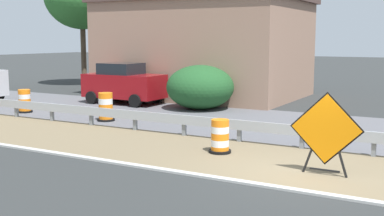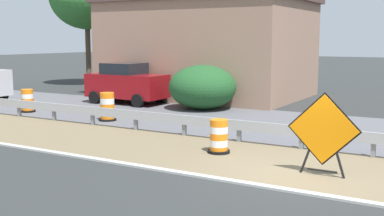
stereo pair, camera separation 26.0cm
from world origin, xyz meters
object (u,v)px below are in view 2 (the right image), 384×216
Objects in this scene: car_mid_far_lane at (127,83)px; utility_pole_near at (180,26)px; traffic_barrel_nearest at (219,138)px; traffic_barrel_mid at (28,102)px; warning_sign_diamond at (323,132)px; traffic_barrel_close at (107,108)px.

car_mid_far_lane is 4.41m from utility_pole_near.
traffic_barrel_nearest is 13.37m from utility_pole_near.
utility_pole_near is at bearing -23.41° from traffic_barrel_mid.
traffic_barrel_mid is at bearing 156.59° from utility_pole_near.
traffic_barrel_mid is 0.14× the size of utility_pole_near.
traffic_barrel_nearest is 0.13× the size of utility_pole_near.
warning_sign_diamond is 0.27× the size of utility_pole_near.
warning_sign_diamond is 14.63m from traffic_barrel_mid.
utility_pole_near reaches higher than traffic_barrel_nearest.
utility_pole_near is at bearing 66.80° from car_mid_far_lane.
warning_sign_diamond is at bearing -104.93° from traffic_barrel_nearest.
car_mid_far_lane is (4.60, -2.01, 0.56)m from traffic_barrel_mid.
traffic_barrel_nearest is at bearing -105.29° from warning_sign_diamond.
utility_pole_near is (3.06, -1.31, 2.89)m from car_mid_far_lane.
utility_pole_near is at bearing 9.40° from traffic_barrel_close.
warning_sign_diamond is 1.97× the size of traffic_barrel_mid.
warning_sign_diamond is at bearing -33.92° from car_mid_far_lane.
utility_pole_near is (10.39, 7.65, 3.48)m from traffic_barrel_nearest.
utility_pole_near is (7.67, -3.32, 3.45)m from traffic_barrel_mid.
traffic_barrel_nearest is 0.86× the size of traffic_barrel_close.
warning_sign_diamond reaches higher than traffic_barrel_close.
traffic_barrel_close is at bearing -170.60° from utility_pole_near.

